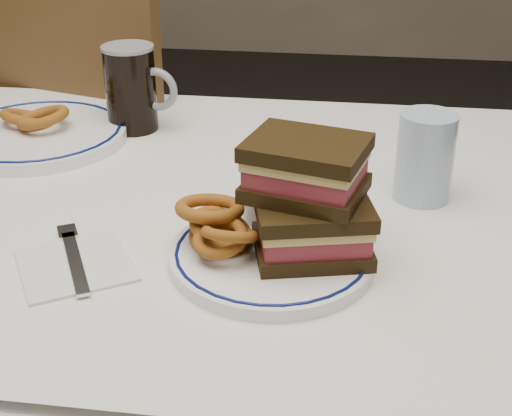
# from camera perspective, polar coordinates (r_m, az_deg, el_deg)

# --- Properties ---
(dining_table) EXTENTS (1.27, 0.87, 0.75)m
(dining_table) POSITION_cam_1_polar(r_m,az_deg,el_deg) (1.09, -8.99, -3.70)
(dining_table) COLOR silver
(dining_table) RESTS_ON floor
(chair_far) EXTENTS (0.54, 0.54, 0.95)m
(chair_far) POSITION_cam_1_polar(r_m,az_deg,el_deg) (1.67, -11.57, 2.80)
(chair_far) COLOR #4B3118
(chair_far) RESTS_ON floor
(main_plate) EXTENTS (0.25, 0.25, 0.02)m
(main_plate) POSITION_cam_1_polar(r_m,az_deg,el_deg) (0.85, 1.28, -3.78)
(main_plate) COLOR white
(main_plate) RESTS_ON dining_table
(reuben_sandwich) EXTENTS (0.16, 0.15, 0.14)m
(reuben_sandwich) POSITION_cam_1_polar(r_m,az_deg,el_deg) (0.82, 4.28, 0.80)
(reuben_sandwich) COLOR black
(reuben_sandwich) RESTS_ON main_plate
(onion_rings_main) EXTENTS (0.11, 0.12, 0.06)m
(onion_rings_main) POSITION_cam_1_polar(r_m,az_deg,el_deg) (0.84, -3.02, -1.49)
(onion_rings_main) COLOR brown
(onion_rings_main) RESTS_ON main_plate
(ketchup_ramekin) EXTENTS (0.06, 0.06, 0.04)m
(ketchup_ramekin) POSITION_cam_1_polar(r_m,az_deg,el_deg) (0.91, 0.83, 0.29)
(ketchup_ramekin) COLOR white
(ketchup_ramekin) RESTS_ON main_plate
(beer_mug) EXTENTS (0.13, 0.09, 0.15)m
(beer_mug) POSITION_cam_1_polar(r_m,az_deg,el_deg) (1.24, -9.87, 9.47)
(beer_mug) COLOR black
(beer_mug) RESTS_ON dining_table
(water_glass) EXTENTS (0.08, 0.08, 0.12)m
(water_glass) POSITION_cam_1_polar(r_m,az_deg,el_deg) (1.01, 13.35, 3.99)
(water_glass) COLOR #A7BFD7
(water_glass) RESTS_ON dining_table
(far_plate) EXTENTS (0.30, 0.30, 0.02)m
(far_plate) POSITION_cam_1_polar(r_m,az_deg,el_deg) (1.25, -17.11, 5.69)
(far_plate) COLOR white
(far_plate) RESTS_ON dining_table
(onion_rings_far) EXTENTS (0.13, 0.11, 0.06)m
(onion_rings_far) POSITION_cam_1_polar(r_m,az_deg,el_deg) (1.26, -17.27, 6.88)
(onion_rings_far) COLOR brown
(onion_rings_far) RESTS_ON far_plate
(napkin_fork) EXTENTS (0.17, 0.18, 0.01)m
(napkin_fork) POSITION_cam_1_polar(r_m,az_deg,el_deg) (0.88, -14.27, -4.31)
(napkin_fork) COLOR silver
(napkin_fork) RESTS_ON dining_table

